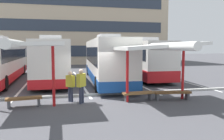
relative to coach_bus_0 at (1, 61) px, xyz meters
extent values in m
plane|color=#47474C|center=(6.21, -7.84, -1.68)|extent=(160.00, 160.00, 0.00)
cube|color=#C6B293|center=(6.21, 23.26, 6.29)|extent=(34.20, 12.73, 15.92)
cube|color=#2D3847|center=(6.21, 16.87, 0.51)|extent=(31.46, 0.08, 1.75)
cube|color=#2D3847|center=(6.21, 16.87, 4.49)|extent=(31.46, 0.08, 1.75)
cube|color=#2D3847|center=(6.21, 16.87, 8.47)|extent=(31.46, 0.08, 1.75)
cube|color=silver|center=(0.00, 0.00, 0.07)|extent=(2.69, 12.43, 2.94)
cube|color=red|center=(0.00, 0.00, -1.10)|extent=(2.73, 12.47, 0.61)
cube|color=black|center=(0.00, 0.00, 0.54)|extent=(2.70, 11.44, 0.90)
cube|color=black|center=(-0.12, 6.16, 0.42)|extent=(2.16, 0.12, 1.76)
cylinder|color=black|center=(1.04, 4.61, -1.18)|extent=(0.32, 1.01, 1.00)
cylinder|color=black|center=(1.21, -4.57, -1.18)|extent=(0.32, 1.01, 1.00)
cube|color=silver|center=(4.07, -1.03, 0.09)|extent=(2.59, 10.28, 2.97)
cube|color=red|center=(4.07, -1.03, -1.11)|extent=(2.63, 10.32, 0.58)
cube|color=black|center=(4.07, -1.03, 0.52)|extent=(2.61, 9.46, 1.01)
cube|color=black|center=(4.12, 4.07, 0.44)|extent=(2.19, 0.10, 1.78)
cube|color=silver|center=(4.06, -2.31, 1.75)|extent=(1.51, 2.21, 0.36)
cylinder|color=black|center=(2.96, 2.51, -1.18)|extent=(0.31, 1.00, 1.00)
cylinder|color=black|center=(5.25, 2.49, -1.18)|extent=(0.31, 1.00, 1.00)
cylinder|color=black|center=(2.89, -4.55, -1.18)|extent=(0.31, 1.00, 1.00)
cylinder|color=black|center=(5.19, -4.57, -1.18)|extent=(0.31, 1.00, 1.00)
cube|color=silver|center=(8.25, -1.94, 0.12)|extent=(3.26, 12.45, 3.04)
cube|color=#194C9E|center=(8.25, -1.94, -1.09)|extent=(3.30, 12.49, 0.62)
cube|color=black|center=(8.25, -1.94, 0.49)|extent=(3.22, 11.47, 1.19)
cube|color=black|center=(8.66, 4.17, 0.48)|extent=(2.13, 0.23, 1.82)
cube|color=silver|center=(8.14, -3.47, 1.82)|extent=(1.60, 2.29, 0.36)
cylinder|color=black|center=(7.45, 2.68, -1.18)|extent=(0.37, 1.02, 1.00)
cylinder|color=black|center=(9.66, 2.53, -1.18)|extent=(0.37, 1.02, 1.00)
cylinder|color=black|center=(6.83, -6.41, -1.18)|extent=(0.37, 1.02, 1.00)
cylinder|color=black|center=(9.04, -6.56, -1.18)|extent=(0.37, 1.02, 1.00)
cube|color=silver|center=(12.01, -0.04, 0.08)|extent=(3.02, 10.89, 2.95)
cube|color=red|center=(12.01, -0.04, -0.99)|extent=(3.06, 10.93, 0.82)
cube|color=black|center=(12.01, -0.04, 0.54)|extent=(3.00, 10.03, 0.92)
cube|color=black|center=(12.32, 5.31, 0.43)|extent=(2.13, 0.20, 1.77)
cube|color=silver|center=(11.94, -1.38, 1.73)|extent=(1.57, 2.28, 0.36)
cylinder|color=black|center=(11.12, 3.81, -1.18)|extent=(0.36, 1.02, 1.00)
cylinder|color=black|center=(13.33, 3.68, -1.18)|extent=(0.36, 1.02, 1.00)
cylinder|color=black|center=(10.69, -3.76, -1.18)|extent=(0.36, 1.02, 1.00)
cylinder|color=black|center=(12.91, -3.88, -1.18)|extent=(0.36, 1.02, 1.00)
cube|color=white|center=(2.15, -1.06, -1.67)|extent=(0.16, 14.00, 0.01)
cube|color=white|center=(6.21, -1.06, -1.67)|extent=(0.16, 14.00, 0.01)
cube|color=white|center=(10.27, -1.06, -1.67)|extent=(0.16, 14.00, 0.01)
cube|color=white|center=(14.33, -1.06, -1.67)|extent=(0.16, 14.00, 0.01)
cylinder|color=red|center=(4.30, -9.08, -0.28)|extent=(0.14, 0.14, 2.80)
cube|color=white|center=(2.95, -9.08, 1.20)|extent=(3.70, 3.01, 0.20)
cylinder|color=white|center=(2.95, -10.43, 1.17)|extent=(0.36, 3.70, 0.36)
cube|color=brown|center=(2.95, -8.89, -1.28)|extent=(1.63, 0.61, 0.10)
cube|color=#4C4C51|center=(2.31, -8.96, -1.50)|extent=(0.16, 0.35, 0.35)
cube|color=#4C4C51|center=(3.59, -8.81, -1.50)|extent=(0.16, 0.35, 0.35)
cylinder|color=red|center=(7.88, -9.08, -0.31)|extent=(0.14, 0.14, 2.73)
cylinder|color=red|center=(10.97, -9.08, -0.31)|extent=(0.14, 0.14, 2.73)
cube|color=white|center=(9.42, -9.08, 1.14)|extent=(4.09, 3.27, 0.42)
cylinder|color=white|center=(9.42, -10.57, 1.11)|extent=(0.36, 4.09, 0.36)
cube|color=brown|center=(8.52, -8.93, -1.28)|extent=(1.67, 0.48, 0.10)
cube|color=#4C4C51|center=(7.85, -8.96, -1.50)|extent=(0.13, 0.34, 0.35)
cube|color=#4C4C51|center=(9.20, -8.91, -1.50)|extent=(0.13, 0.34, 0.35)
cube|color=brown|center=(10.32, -9.19, -1.28)|extent=(1.98, 0.66, 0.10)
cube|color=#4C4C51|center=(9.51, -9.08, -1.50)|extent=(0.16, 0.35, 0.35)
cube|color=#4C4C51|center=(11.14, -9.29, -1.50)|extent=(0.16, 0.35, 0.35)
cube|color=#ADADA8|center=(6.21, -7.21, -1.62)|extent=(44.00, 0.24, 0.12)
cylinder|color=#33384C|center=(5.05, -8.32, -1.29)|extent=(0.14, 0.14, 0.77)
cylinder|color=#33384C|center=(5.16, -8.44, -1.29)|extent=(0.14, 0.14, 0.77)
cube|color=gold|center=(5.10, -8.38, -0.62)|extent=(0.46, 0.48, 0.58)
sphere|color=beige|center=(5.10, -8.38, -0.23)|extent=(0.21, 0.21, 0.21)
cylinder|color=#33384C|center=(5.66, -8.80, -1.26)|extent=(0.14, 0.14, 0.84)
cylinder|color=#33384C|center=(5.55, -8.93, -1.26)|extent=(0.14, 0.14, 0.84)
cube|color=gold|center=(5.60, -8.87, -0.52)|extent=(0.49, 0.51, 0.63)
sphere|color=beige|center=(5.60, -8.87, -0.09)|extent=(0.23, 0.23, 0.23)
camera|label=1|loc=(4.54, -19.82, 1.06)|focal=36.31mm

